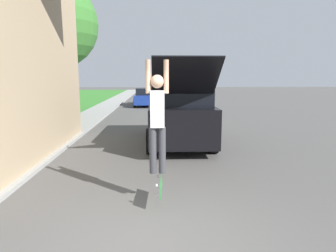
# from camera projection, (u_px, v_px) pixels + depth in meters

# --- Properties ---
(ground_plane) EXTENTS (120.00, 120.00, 0.00)m
(ground_plane) POSITION_uv_depth(u_px,v_px,m) (141.00, 246.00, 4.19)
(ground_plane) COLOR #54514F
(sidewalk) EXTENTS (1.80, 80.00, 0.10)m
(sidewalk) POSITION_uv_depth(u_px,v_px,m) (42.00, 146.00, 9.95)
(sidewalk) COLOR #9E9E99
(sidewalk) RESTS_ON ground_plane
(lawn_tree_far) EXTENTS (4.90, 4.90, 7.58)m
(lawn_tree_far) POSITION_uv_depth(u_px,v_px,m) (54.00, 24.00, 16.70)
(lawn_tree_far) COLOR brown
(lawn_tree_far) RESTS_ON lawn
(suv_parked) EXTENTS (2.17, 5.59, 2.83)m
(suv_parked) POSITION_uv_depth(u_px,v_px,m) (178.00, 111.00, 10.51)
(suv_parked) COLOR black
(suv_parked) RESTS_ON ground_plane
(car_down_street) EXTENTS (1.85, 4.53, 1.42)m
(car_down_street) POSITION_uv_depth(u_px,v_px,m) (146.00, 97.00, 23.92)
(car_down_street) COLOR navy
(car_down_street) RESTS_ON ground_plane
(skateboarder) EXTENTS (0.41, 0.24, 2.06)m
(skateboarder) POSITION_uv_depth(u_px,v_px,m) (157.00, 116.00, 5.37)
(skateboarder) COLOR #38383D
(skateboarder) RESTS_ON ground_plane
(skateboard) EXTENTS (0.13, 0.79, 0.25)m
(skateboard) POSITION_uv_depth(u_px,v_px,m) (161.00, 186.00, 5.45)
(skateboard) COLOR #337F3D
(skateboard) RESTS_ON ground_plane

